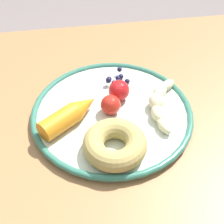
# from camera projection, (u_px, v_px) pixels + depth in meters

# --- Properties ---
(dining_table) EXTENTS (1.18, 0.72, 0.74)m
(dining_table) POSITION_uv_depth(u_px,v_px,m) (93.00, 152.00, 0.68)
(dining_table) COLOR #9B6E43
(dining_table) RESTS_ON ground_plane
(plate) EXTENTS (0.31, 0.31, 0.02)m
(plate) POSITION_uv_depth(u_px,v_px,m) (112.00, 113.00, 0.61)
(plate) COLOR silver
(plate) RESTS_ON dining_table
(banana) EXTENTS (0.08, 0.15, 0.03)m
(banana) POSITION_uv_depth(u_px,v_px,m) (160.00, 103.00, 0.61)
(banana) COLOR beige
(banana) RESTS_ON plate
(carrot_orange) EXTENTS (0.12, 0.10, 0.04)m
(carrot_orange) POSITION_uv_depth(u_px,v_px,m) (70.00, 115.00, 0.58)
(carrot_orange) COLOR orange
(carrot_orange) RESTS_ON plate
(donut) EXTENTS (0.12, 0.12, 0.04)m
(donut) POSITION_uv_depth(u_px,v_px,m) (115.00, 144.00, 0.53)
(donut) COLOR tan
(donut) RESTS_ON plate
(blueberry_pile) EXTENTS (0.05, 0.05, 0.02)m
(blueberry_pile) POSITION_uv_depth(u_px,v_px,m) (117.00, 79.00, 0.67)
(blueberry_pile) COLOR #191638
(blueberry_pile) RESTS_ON plate
(tomato_near) EXTENTS (0.04, 0.04, 0.04)m
(tomato_near) POSITION_uv_depth(u_px,v_px,m) (111.00, 105.00, 0.60)
(tomato_near) COLOR red
(tomato_near) RESTS_ON plate
(tomato_mid) EXTENTS (0.04, 0.04, 0.04)m
(tomato_mid) POSITION_uv_depth(u_px,v_px,m) (119.00, 90.00, 0.62)
(tomato_mid) COLOR red
(tomato_mid) RESTS_ON plate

